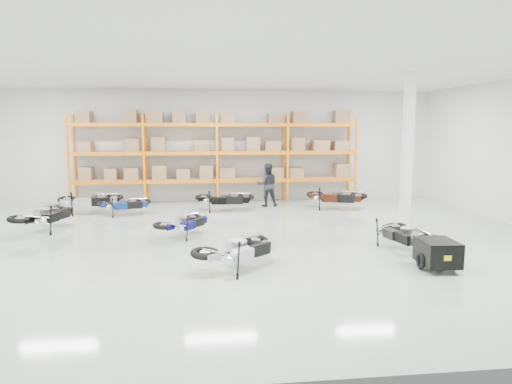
{
  "coord_description": "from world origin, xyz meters",
  "views": [
    {
      "loc": [
        -0.57,
        -11.85,
        2.9
      ],
      "look_at": [
        0.97,
        1.29,
        1.1
      ],
      "focal_mm": 32.0,
      "sensor_mm": 36.0,
      "label": 1
    }
  ],
  "objects": [
    {
      "name": "room",
      "position": [
        0.0,
        0.0,
        2.25
      ],
      "size": [
        18.0,
        18.0,
        18.0
      ],
      "color": "#A9BDAC",
      "rests_on": "ground"
    },
    {
      "name": "pallet_rack",
      "position": [
        -0.0,
        6.45,
        2.26
      ],
      "size": [
        11.28,
        0.98,
        3.62
      ],
      "color": "orange",
      "rests_on": "ground"
    },
    {
      "name": "structural_column",
      "position": [
        5.2,
        0.5,
        2.25
      ],
      "size": [
        0.25,
        0.25,
        4.5
      ],
      "primitive_type": "cube",
      "color": "white",
      "rests_on": "ground"
    },
    {
      "name": "moto_blue_centre",
      "position": [
        -1.09,
        0.56,
        0.48
      ],
      "size": [
        1.55,
        1.74,
        1.02
      ],
      "primitive_type": null,
      "rotation": [
        0.0,
        -0.09,
        2.52
      ],
      "color": "#08074C",
      "rests_on": "ground"
    },
    {
      "name": "moto_silver_left",
      "position": [
        0.16,
        -2.59,
        0.54
      ],
      "size": [
        1.92,
        1.81,
        1.15
      ],
      "primitive_type": null,
      "rotation": [
        0.0,
        -0.09,
        2.27
      ],
      "color": "#ACAEB3",
      "rests_on": "ground"
    },
    {
      "name": "moto_black_far_left",
      "position": [
        -5.11,
        1.76,
        0.58
      ],
      "size": [
        1.47,
        2.1,
        1.24
      ],
      "primitive_type": null,
      "rotation": [
        0.0,
        -0.09,
        2.84
      ],
      "color": "black",
      "rests_on": "ground"
    },
    {
      "name": "moto_touring_right",
      "position": [
        4.27,
        -1.51,
        0.51
      ],
      "size": [
        1.05,
        1.76,
        1.08
      ],
      "primitive_type": null,
      "rotation": [
        0.0,
        -0.09,
        0.14
      ],
      "color": "black",
      "rests_on": "ground"
    },
    {
      "name": "trailer",
      "position": [
        4.27,
        -3.11,
        0.36
      ],
      "size": [
        0.78,
        1.49,
        0.62
      ],
      "rotation": [
        0.0,
        0.0,
        -0.06
      ],
      "color": "black",
      "rests_on": "ground"
    },
    {
      "name": "moto_back_a",
      "position": [
        -3.25,
        4.03,
        0.48
      ],
      "size": [
        1.71,
        1.16,
        1.01
      ],
      "primitive_type": null,
      "rotation": [
        0.0,
        -0.09,
        1.84
      ],
      "color": "navy",
      "rests_on": "ground"
    },
    {
      "name": "moto_back_b",
      "position": [
        -4.51,
        4.53,
        0.59
      ],
      "size": [
        2.02,
        1.18,
        1.24
      ],
      "primitive_type": null,
      "rotation": [
        0.0,
        -0.09,
        1.69
      ],
      "color": "#B3B9BD",
      "rests_on": "ground"
    },
    {
      "name": "moto_back_c",
      "position": [
        0.2,
        4.44,
        0.56
      ],
      "size": [
        1.91,
        1.05,
        1.2
      ],
      "primitive_type": null,
      "rotation": [
        0.0,
        -0.09,
        1.49
      ],
      "color": "black",
      "rests_on": "ground"
    },
    {
      "name": "moto_back_d",
      "position": [
        4.31,
        4.34,
        0.59
      ],
      "size": [
        2.14,
        1.6,
        1.25
      ],
      "primitive_type": null,
      "rotation": [
        0.0,
        -0.09,
        1.19
      ],
      "color": "#39130B",
      "rests_on": "ground"
    },
    {
      "name": "person_back",
      "position": [
        1.88,
        5.25,
        0.83
      ],
      "size": [
        0.82,
        0.65,
        1.66
      ],
      "primitive_type": "imported",
      "rotation": [
        0.0,
        0.0,
        3.12
      ],
      "color": "black",
      "rests_on": "ground"
    }
  ]
}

